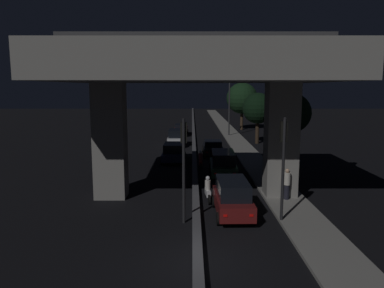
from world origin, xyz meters
The scene contains 19 objects.
ground_plane centered at (0.00, 0.00, 0.00)m, with size 200.00×200.00×0.00m, color black.
median_divider centered at (0.00, 35.00, 0.16)m, with size 0.38×126.00×0.33m, color #4C4C51.
sidewalk_right centered at (5.10, 28.00, 0.07)m, with size 2.34×126.00×0.15m, color gray.
elevated_overpass centered at (0.00, 8.28, 7.17)m, with size 15.55×10.69×9.38m.
traffic_light_left_of_median centered at (-0.59, 4.14, 3.39)m, with size 0.30×0.49×4.97m.
traffic_light_right_of_median centered at (4.03, 4.14, 3.42)m, with size 0.30×0.49×5.01m.
street_lamp centered at (4.26, 35.87, 4.63)m, with size 2.61×0.32×7.74m.
car_dark_red_lead centered at (1.82, 5.12, 0.94)m, with size 1.90×4.09×1.78m.
car_dark_green_second centered at (2.03, 13.45, 0.96)m, with size 2.05×4.41×1.80m.
car_black_third centered at (1.75, 22.01, 0.73)m, with size 1.95×4.60×1.41m.
car_dark_blue_lead_oncoming centered at (-1.80, 18.91, 0.82)m, with size 2.05×4.34×1.58m.
car_white_second_oncoming centered at (-1.99, 27.69, 0.97)m, with size 1.84×3.96×1.82m.
car_dark_red_third_oncoming centered at (-1.71, 37.16, 0.77)m, with size 1.95×4.54×1.46m.
motorcycle_white_filtering_near centered at (0.69, 7.49, 0.61)m, with size 0.34×1.90×1.44m.
motorcycle_red_filtering_mid centered at (0.48, 16.10, 0.62)m, with size 0.33×1.84×1.45m.
pedestrian_on_sidewalk centered at (5.10, 7.36, 1.02)m, with size 0.37×0.37×1.75m.
roadside_tree_kerbside_near centered at (7.17, 14.85, 4.41)m, with size 2.96×2.96×5.96m.
roadside_tree_kerbside_mid centered at (7.25, 29.46, 4.00)m, with size 3.51×3.51×5.79m.
roadside_tree_kerbside_far centered at (7.33, 43.64, 4.73)m, with size 4.67×4.67×7.08m.
Camera 1 is at (-0.21, -12.96, 6.36)m, focal length 35.00 mm.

